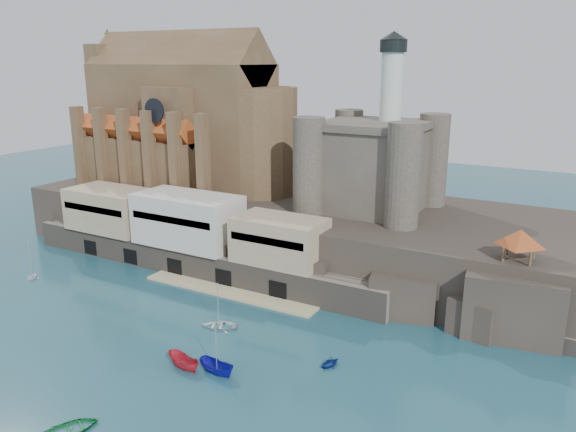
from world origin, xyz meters
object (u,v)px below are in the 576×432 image
(castle_keep, at_px, (373,161))
(pavilion, at_px, (520,240))
(boat_2, at_px, (217,373))
(church, at_px, (188,125))

(castle_keep, height_order, pavilion, castle_keep)
(castle_keep, relative_size, boat_2, 5.84)
(boat_2, bearing_deg, church, 49.52)
(church, bearing_deg, pavilion, -13.48)
(pavilion, distance_m, boat_2, 41.14)
(boat_2, bearing_deg, pavilion, -36.95)
(castle_keep, height_order, boat_2, castle_keep)
(castle_keep, bearing_deg, boat_2, -92.32)
(church, distance_m, pavilion, 68.65)
(castle_keep, bearing_deg, church, 178.89)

